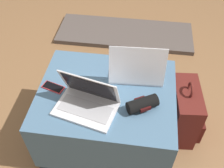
{
  "coord_description": "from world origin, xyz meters",
  "views": [
    {
      "loc": [
        0.18,
        -1.05,
        1.67
      ],
      "look_at": [
        0.04,
        -0.0,
        0.55
      ],
      "focal_mm": 42.0,
      "sensor_mm": 36.0,
      "label": 1
    }
  ],
  "objects_px": {
    "laptop_near": "(87,101)",
    "backpack": "(185,113)",
    "laptop_far": "(137,69)",
    "cell_phone": "(53,87)",
    "wrist_brace": "(142,104)"
  },
  "relations": [
    {
      "from": "backpack",
      "to": "wrist_brace",
      "type": "height_order",
      "value": "wrist_brace"
    },
    {
      "from": "laptop_near",
      "to": "backpack",
      "type": "relative_size",
      "value": 0.8
    },
    {
      "from": "cell_phone",
      "to": "wrist_brace",
      "type": "xyz_separation_m",
      "value": [
        0.56,
        -0.08,
        0.03
      ]
    },
    {
      "from": "laptop_near",
      "to": "laptop_far",
      "type": "bearing_deg",
      "value": 62.23
    },
    {
      "from": "laptop_far",
      "to": "cell_phone",
      "type": "relative_size",
      "value": 2.35
    },
    {
      "from": "wrist_brace",
      "to": "laptop_near",
      "type": "bearing_deg",
      "value": -174.13
    },
    {
      "from": "cell_phone",
      "to": "backpack",
      "type": "relative_size",
      "value": 0.31
    },
    {
      "from": "laptop_near",
      "to": "laptop_far",
      "type": "xyz_separation_m",
      "value": [
        0.26,
        0.3,
        0.01
      ]
    },
    {
      "from": "backpack",
      "to": "wrist_brace",
      "type": "distance_m",
      "value": 0.49
    },
    {
      "from": "backpack",
      "to": "cell_phone",
      "type": "bearing_deg",
      "value": 93.58
    },
    {
      "from": "laptop_far",
      "to": "wrist_brace",
      "type": "distance_m",
      "value": 0.27
    },
    {
      "from": "laptop_near",
      "to": "laptop_far",
      "type": "relative_size",
      "value": 1.11
    },
    {
      "from": "laptop_near",
      "to": "backpack",
      "type": "xyz_separation_m",
      "value": [
        0.62,
        0.25,
        -0.32
      ]
    },
    {
      "from": "laptop_near",
      "to": "cell_phone",
      "type": "bearing_deg",
      "value": 167.71
    },
    {
      "from": "cell_phone",
      "to": "wrist_brace",
      "type": "height_order",
      "value": "wrist_brace"
    }
  ]
}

